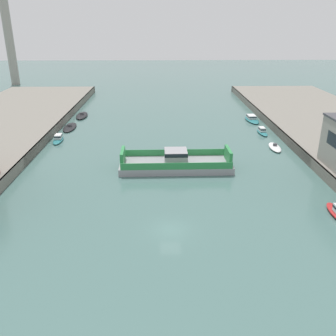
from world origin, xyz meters
TOP-DOWN VIEW (x-y plane):
  - ground_plane at (0.00, 0.00)m, footprint 400.00×400.00m
  - chain_ferry at (1.35, 19.00)m, footprint 18.25×6.75m
  - moored_boat_near_left at (-21.66, 43.86)m, footprint 3.04×8.26m
  - moored_boat_near_right at (20.83, 38.81)m, footprint 1.83×5.60m
  - moored_boat_mid_left at (-21.74, 34.31)m, footprint 2.07×5.87m
  - moored_boat_mid_right at (20.59, 28.67)m, footprint 2.31×5.88m
  - moored_boat_far_left at (21.13, 49.73)m, footprint 2.96×7.94m
  - moored_boat_far_right at (-21.06, 54.65)m, footprint 3.10×8.11m
  - smokestack_distant_a at (-56.74, 106.93)m, footprint 3.37×3.37m

SIDE VIEW (x-z plane):
  - ground_plane at x=0.00m, z-range 0.00..0.00m
  - moored_boat_near_left at x=-21.66m, z-range -0.24..0.71m
  - moored_boat_mid_right at x=20.59m, z-range -0.24..0.81m
  - moored_boat_far_right at x=-21.06m, z-range -0.24..0.85m
  - moored_boat_near_right at x=20.83m, z-range -0.17..1.12m
  - moored_boat_far_left at x=21.13m, z-range -0.17..1.12m
  - moored_boat_mid_left at x=-21.74m, z-range -0.17..1.13m
  - chain_ferry at x=1.35m, z-range -0.64..2.66m
  - smokestack_distant_a at x=-56.74m, z-range 1.04..39.18m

